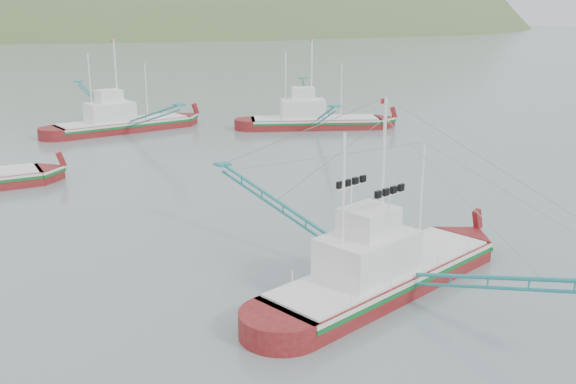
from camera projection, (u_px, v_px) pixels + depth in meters
ground at (355, 276)px, 33.46m from camera, size 1200.00×1200.00×0.00m
main_boat at (383, 258)px, 31.40m from camera, size 14.45×25.31×10.31m
bg_boat_far at (121, 118)px, 73.83m from camera, size 15.43×27.76×11.23m
bg_boat_right at (315, 109)px, 75.67m from camera, size 18.25×25.39×11.15m
headland_right at (222, 30)px, 504.61m from camera, size 684.00×432.00×306.00m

